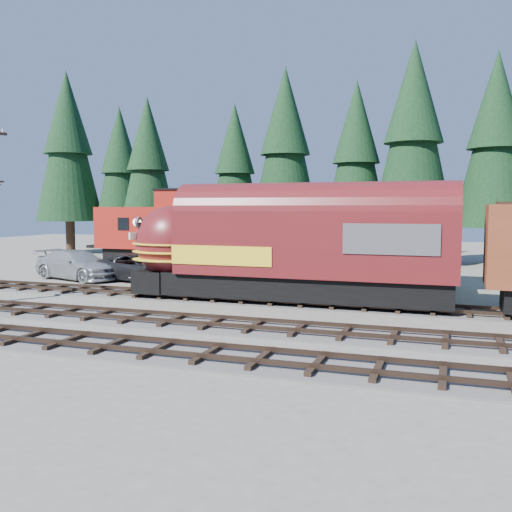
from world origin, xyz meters
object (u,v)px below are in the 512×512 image
(locomotive, at_px, (278,251))
(caboose, at_px, (165,231))
(pickup_truck_a, at_px, (139,268))
(depot, at_px, (333,238))
(pickup_truck_b, at_px, (77,265))

(locomotive, relative_size, caboose, 1.50)
(locomotive, relative_size, pickup_truck_a, 2.62)
(depot, xyz_separation_m, pickup_truck_a, (-12.52, -1.26, -2.07))
(locomotive, distance_m, caboose, 19.67)
(depot, bearing_deg, pickup_truck_b, -173.86)
(caboose, xyz_separation_m, pickup_truck_a, (2.75, -8.76, -1.96))
(depot, relative_size, locomotive, 0.76)
(caboose, xyz_separation_m, pickup_truck_b, (-1.57, -9.31, -1.88))
(pickup_truck_a, height_order, pickup_truck_b, pickup_truck_b)
(locomotive, xyz_separation_m, caboose, (-13.82, 14.00, 0.19))
(depot, relative_size, caboose, 1.15)
(caboose, height_order, pickup_truck_b, caboose)
(caboose, bearing_deg, depot, -26.15)
(locomotive, xyz_separation_m, pickup_truck_a, (-11.06, 5.24, -1.76))
(depot, distance_m, caboose, 17.02)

